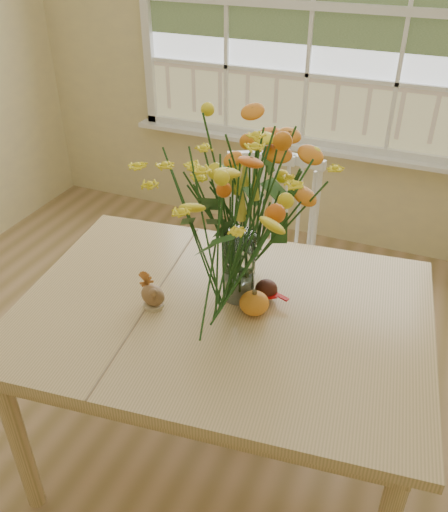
% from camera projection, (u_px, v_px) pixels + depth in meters
% --- Properties ---
extents(floor, '(4.00, 4.50, 0.01)m').
position_uv_depth(floor, '(147.00, 476.00, 2.32)').
color(floor, olive).
rests_on(floor, ground).
extents(wall_back, '(4.00, 0.02, 2.70)m').
position_uv_depth(wall_back, '(311.00, 40.00, 3.32)').
color(wall_back, beige).
rests_on(wall_back, floor).
extents(window, '(2.42, 0.12, 1.74)m').
position_uv_depth(window, '(313.00, 9.00, 3.19)').
color(window, silver).
rests_on(window, wall_back).
extents(dining_table, '(1.61, 1.24, 0.80)m').
position_uv_depth(dining_table, '(222.00, 328.00, 2.03)').
color(dining_table, tan).
rests_on(dining_table, floor).
extents(windsor_chair, '(0.54, 0.52, 1.02)m').
position_uv_depth(windsor_chair, '(269.00, 249.00, 2.77)').
color(windsor_chair, white).
rests_on(windsor_chair, floor).
extents(flower_vase, '(0.57, 0.57, 0.67)m').
position_uv_depth(flower_vase, '(240.00, 200.00, 1.83)').
color(flower_vase, white).
rests_on(flower_vase, dining_table).
extents(pumpkin, '(0.11, 0.11, 0.08)m').
position_uv_depth(pumpkin, '(254.00, 304.00, 1.94)').
color(pumpkin, orange).
rests_on(pumpkin, dining_table).
extents(turkey_figurine, '(0.11, 0.09, 0.12)m').
position_uv_depth(turkey_figurine, '(153.00, 295.00, 1.97)').
color(turkey_figurine, '#CCB78C').
rests_on(turkey_figurine, dining_table).
extents(dark_gourd, '(0.12, 0.08, 0.08)m').
position_uv_depth(dark_gourd, '(266.00, 290.00, 2.02)').
color(dark_gourd, '#38160F').
rests_on(dark_gourd, dining_table).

